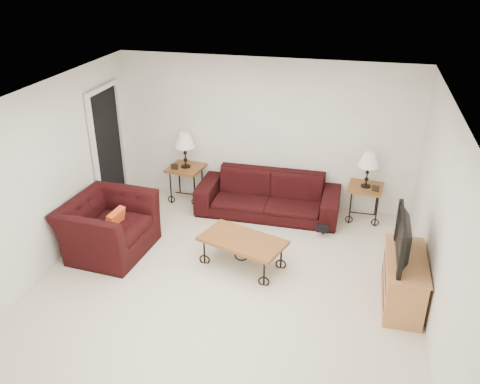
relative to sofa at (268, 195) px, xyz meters
name	(u,v)px	position (x,y,z in m)	size (l,w,h in m)	color
ground	(228,281)	(-0.16, -2.02, -0.34)	(5.00, 5.00, 0.00)	beige
wall_back	(266,133)	(-0.16, 0.48, 0.91)	(5.00, 0.02, 2.50)	white
wall_front	(144,334)	(-0.16, -4.52, 0.91)	(5.00, 0.02, 2.50)	white
wall_left	(47,178)	(-2.66, -2.02, 0.91)	(0.02, 5.00, 2.50)	white
wall_right	(440,222)	(2.34, -2.02, 0.91)	(0.02, 5.00, 2.50)	white
ceiling	(225,99)	(-0.16, -2.02, 2.16)	(5.00, 5.00, 0.00)	white
doorway	(109,151)	(-2.63, -0.37, 0.68)	(0.08, 0.94, 2.04)	black
sofa	(268,195)	(0.00, 0.00, 0.00)	(2.33, 0.91, 0.68)	black
side_table_left	(187,183)	(-1.49, 0.18, -0.03)	(0.57, 0.57, 0.62)	brown
side_table_right	(364,203)	(1.55, 0.18, -0.05)	(0.54, 0.54, 0.59)	brown
lamp_left	(185,150)	(-1.49, 0.18, 0.59)	(0.35, 0.35, 0.62)	black
lamp_right	(368,170)	(1.55, 0.18, 0.54)	(0.33, 0.33, 0.59)	black
photo_frame_left	(174,167)	(-1.64, 0.03, 0.33)	(0.12, 0.02, 0.10)	black
photo_frame_right	(376,189)	(1.70, 0.03, 0.30)	(0.12, 0.02, 0.10)	black
coffee_table	(242,252)	(-0.05, -1.62, -0.12)	(1.15, 0.62, 0.43)	brown
armchair	(108,226)	(-2.03, -1.69, 0.06)	(1.25, 1.09, 0.81)	black
throw_pillow	(115,222)	(-1.88, -1.74, 0.18)	(0.37, 0.10, 0.37)	red
tv_stand	(403,281)	(2.07, -1.93, -0.02)	(0.45, 1.08, 0.65)	#B47B43
television	(409,239)	(2.05, -1.93, 0.59)	(0.97, 0.13, 0.56)	black
backpack	(324,224)	(0.97, -0.48, -0.15)	(0.29, 0.22, 0.37)	black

